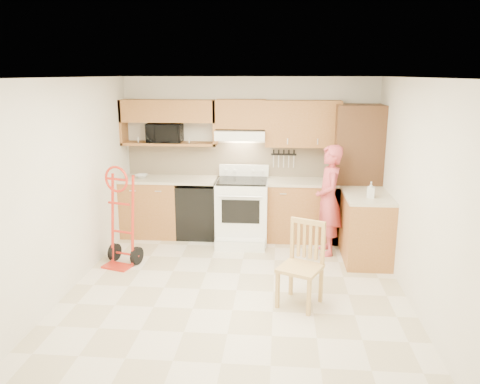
# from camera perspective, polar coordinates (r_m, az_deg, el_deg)

# --- Properties ---
(floor) EXTENTS (4.00, 4.50, 0.02)m
(floor) POSITION_cam_1_polar(r_m,az_deg,el_deg) (5.87, -0.42, -11.76)
(floor) COLOR beige
(floor) RESTS_ON ground
(ceiling) EXTENTS (4.00, 4.50, 0.02)m
(ceiling) POSITION_cam_1_polar(r_m,az_deg,el_deg) (5.29, -0.47, 13.64)
(ceiling) COLOR white
(ceiling) RESTS_ON ground
(wall_back) EXTENTS (4.00, 0.02, 2.50)m
(wall_back) POSITION_cam_1_polar(r_m,az_deg,el_deg) (7.66, 1.12, 4.26)
(wall_back) COLOR silver
(wall_back) RESTS_ON ground
(wall_front) EXTENTS (4.00, 0.02, 2.50)m
(wall_front) POSITION_cam_1_polar(r_m,az_deg,el_deg) (3.31, -4.09, -9.01)
(wall_front) COLOR silver
(wall_front) RESTS_ON ground
(wall_left) EXTENTS (0.02, 4.50, 2.50)m
(wall_left) POSITION_cam_1_polar(r_m,az_deg,el_deg) (5.97, -20.02, 0.64)
(wall_left) COLOR silver
(wall_left) RESTS_ON ground
(wall_right) EXTENTS (0.02, 4.50, 2.50)m
(wall_right) POSITION_cam_1_polar(r_m,az_deg,el_deg) (5.63, 20.36, -0.16)
(wall_right) COLOR silver
(wall_right) RESTS_ON ground
(backsplash) EXTENTS (3.92, 0.03, 0.55)m
(backsplash) POSITION_cam_1_polar(r_m,az_deg,el_deg) (7.64, 1.10, 3.86)
(backsplash) COLOR beige
(backsplash) RESTS_ON wall_back
(lower_cab_left) EXTENTS (0.90, 0.60, 0.90)m
(lower_cab_left) POSITION_cam_1_polar(r_m,az_deg,el_deg) (7.79, -10.53, -1.84)
(lower_cab_left) COLOR #9D643D
(lower_cab_left) RESTS_ON ground
(dishwasher) EXTENTS (0.60, 0.60, 0.85)m
(dishwasher) POSITION_cam_1_polar(r_m,az_deg,el_deg) (7.63, -5.07, -2.18)
(dishwasher) COLOR black
(dishwasher) RESTS_ON ground
(lower_cab_right) EXTENTS (1.14, 0.60, 0.90)m
(lower_cab_right) POSITION_cam_1_polar(r_m,az_deg,el_deg) (7.52, 7.26, -2.28)
(lower_cab_right) COLOR #9D643D
(lower_cab_right) RESTS_ON ground
(countertop_left) EXTENTS (1.50, 0.63, 0.04)m
(countertop_left) POSITION_cam_1_polar(r_m,az_deg,el_deg) (7.60, -8.50, 1.51)
(countertop_left) COLOR #B8AD95
(countertop_left) RESTS_ON lower_cab_left
(countertop_right) EXTENTS (1.14, 0.63, 0.04)m
(countertop_right) POSITION_cam_1_polar(r_m,az_deg,el_deg) (7.41, 7.37, 1.22)
(countertop_right) COLOR #B8AD95
(countertop_right) RESTS_ON lower_cab_right
(cab_return_right) EXTENTS (0.60, 1.00, 0.90)m
(cab_return_right) POSITION_cam_1_polar(r_m,az_deg,el_deg) (6.86, 14.81, -4.26)
(cab_return_right) COLOR #9D643D
(cab_return_right) RESTS_ON ground
(countertop_return) EXTENTS (0.63, 1.00, 0.04)m
(countertop_return) POSITION_cam_1_polar(r_m,az_deg,el_deg) (6.73, 15.06, -0.45)
(countertop_return) COLOR #B8AD95
(countertop_return) RESTS_ON cab_return_right
(pantry_tall) EXTENTS (0.70, 0.60, 2.10)m
(pantry_tall) POSITION_cam_1_polar(r_m,az_deg,el_deg) (7.46, 13.70, 2.05)
(pantry_tall) COLOR #4D2F1B
(pantry_tall) RESTS_ON ground
(upper_cab_left) EXTENTS (1.50, 0.33, 0.34)m
(upper_cab_left) POSITION_cam_1_polar(r_m,az_deg,el_deg) (7.58, -8.56, 9.58)
(upper_cab_left) COLOR #9D643D
(upper_cab_left) RESTS_ON wall_back
(upper_shelf_mw) EXTENTS (1.50, 0.33, 0.04)m
(upper_shelf_mw) POSITION_cam_1_polar(r_m,az_deg,el_deg) (7.63, -8.42, 5.76)
(upper_shelf_mw) COLOR #9D643D
(upper_shelf_mw) RESTS_ON wall_back
(upper_cab_center) EXTENTS (0.76, 0.33, 0.44)m
(upper_cab_center) POSITION_cam_1_polar(r_m,az_deg,el_deg) (7.40, 0.11, 9.32)
(upper_cab_center) COLOR #9D643D
(upper_cab_center) RESTS_ON wall_back
(upper_cab_right) EXTENTS (1.14, 0.33, 0.70)m
(upper_cab_right) POSITION_cam_1_polar(r_m,az_deg,el_deg) (7.40, 7.54, 8.11)
(upper_cab_right) COLOR #9D643D
(upper_cab_right) RESTS_ON wall_back
(range_hood) EXTENTS (0.76, 0.46, 0.14)m
(range_hood) POSITION_cam_1_polar(r_m,az_deg,el_deg) (7.37, 0.07, 6.88)
(range_hood) COLOR white
(range_hood) RESTS_ON wall_back
(knife_strip) EXTENTS (0.40, 0.05, 0.29)m
(knife_strip) POSITION_cam_1_polar(r_m,az_deg,el_deg) (7.59, 5.25, 4.04)
(knife_strip) COLOR black
(knife_strip) RESTS_ON backsplash
(microwave) EXTENTS (0.55, 0.38, 0.30)m
(microwave) POSITION_cam_1_polar(r_m,az_deg,el_deg) (7.63, -8.97, 7.02)
(microwave) COLOR black
(microwave) RESTS_ON upper_shelf_mw
(range) EXTENTS (0.78, 1.02, 1.15)m
(range) POSITION_cam_1_polar(r_m,az_deg,el_deg) (7.29, 0.24, -1.69)
(range) COLOR white
(range) RESTS_ON ground
(person) EXTENTS (0.42, 0.60, 1.58)m
(person) POSITION_cam_1_polar(r_m,az_deg,el_deg) (6.88, 10.56, -0.99)
(person) COLOR #C1454E
(person) RESTS_ON ground
(hand_truck) EXTENTS (0.60, 0.57, 1.24)m
(hand_truck) POSITION_cam_1_polar(r_m,az_deg,el_deg) (6.58, -14.27, -3.44)
(hand_truck) COLOR red
(hand_truck) RESTS_ON ground
(dining_chair) EXTENTS (0.59, 0.60, 0.95)m
(dining_chair) POSITION_cam_1_polar(r_m,az_deg,el_deg) (5.39, 7.22, -8.67)
(dining_chair) COLOR tan
(dining_chair) RESTS_ON ground
(soap_bottle) EXTENTS (0.11, 0.11, 0.21)m
(soap_bottle) POSITION_cam_1_polar(r_m,az_deg,el_deg) (6.54, 15.38, 0.26)
(soap_bottle) COLOR white
(soap_bottle) RESTS_ON countertop_return
(bowl) EXTENTS (0.23, 0.23, 0.05)m
(bowl) POSITION_cam_1_polar(r_m,az_deg,el_deg) (7.70, -11.69, 1.87)
(bowl) COLOR white
(bowl) RESTS_ON countertop_left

